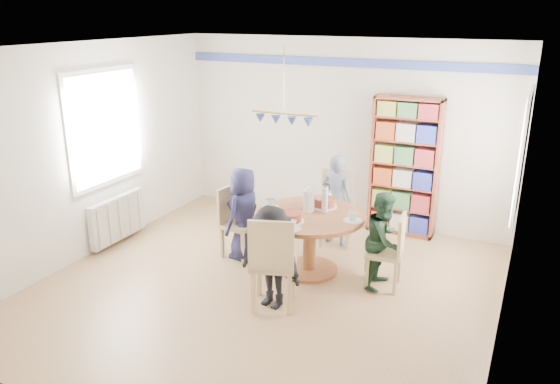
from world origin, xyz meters
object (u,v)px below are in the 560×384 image
Objects in this scene: person_far at (336,200)px; person_near at (271,257)px; person_left at (244,214)px; person_right at (384,240)px; chair_far at (337,203)px; chair_right at (391,248)px; bookshelf at (405,168)px; dining_table at (310,229)px; radiator at (118,218)px; chair_left at (235,218)px; chair_near at (273,259)px.

person_far is 1.89m from person_near.
person_right is at bearing 97.55° from person_left.
chair_far is at bearing -64.48° from person_far.
chair_right is 0.70× the size of person_far.
chair_right is 1.37m from person_far.
bookshelf is at bearing 84.97° from person_near.
person_right is at bearing 2.37° from dining_table.
bookshelf is at bearing 30.90° from radiator.
dining_table is 1.14× the size of person_right.
person_left is (0.14, -0.01, 0.09)m from chair_left.
dining_table is at bearing 89.98° from chair_near.
radiator is 2.74m from person_near.
person_far is at bearing 48.43° from person_right.
radiator is 1.13× the size of chair_right.
chair_left is at bearing 147.25° from person_near.
chair_far is at bearing 44.39° from chair_left.
chair_right is 0.12m from person_right.
chair_near reaches higher than chair_right.
chair_left is 0.80× the size of person_near.
person_near is (2.66, -0.61, 0.22)m from radiator.
bookshelf reaches higher than person_far.
dining_table is at bearing -112.22° from bookshelf.
person_far is at bearing -132.72° from bookshelf.
chair_left is at bearing -135.61° from chair_far.
chair_right reaches higher than dining_table.
chair_near is at bearing -43.98° from chair_left.
bookshelf reaches higher than chair_far.
chair_right is 0.45× the size of bookshelf.
bookshelf reaches higher than person_near.
chair_far is at bearing 145.61° from person_left.
person_near is (-0.04, -1.88, -0.06)m from person_far.
chair_far reaches higher than chair_right.
chair_right is 0.84× the size of chair_near.
chair_left is at bearing 178.97° from dining_table.
person_far reaches higher than chair_near.
person_left is 2.38m from bookshelf.
chair_left is 1.04× the size of chair_right.
person_right is 1.36m from person_near.
chair_far is 0.84× the size of person_left.
chair_near is 1.37m from person_right.
chair_near reaches higher than radiator.
dining_table is 0.95m from person_far.
person_right is 0.58× the size of bookshelf.
person_right is (0.90, 0.04, 0.01)m from dining_table.
chair_left is 1.40m from person_far.
chair_right is 1.43m from chair_far.
person_left is 1.30m from person_far.
chair_left is at bearing 11.73° from radiator.
person_left reaches higher than chair_right.
person_right is 1.74m from bookshelf.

